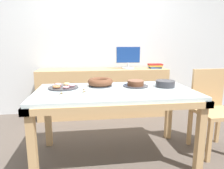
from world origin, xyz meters
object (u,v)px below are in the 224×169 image
plate_stack (165,84)px  cake_chocolate_round (136,84)px  pastry_platter (63,87)px  tealight_near_cakes (61,94)px  tealight_near_front (84,90)px  computer_monitor (128,58)px  tealight_centre (84,92)px  cake_golden_bundt (100,82)px  book_stack (155,66)px  chair (212,106)px

plate_stack → cake_chocolate_round: bearing=167.9°
pastry_platter → plate_stack: 1.11m
cake_chocolate_round → tealight_near_cakes: bearing=-159.2°
tealight_near_front → tealight_near_cakes: size_ratio=1.00×
computer_monitor → tealight_centre: (-0.74, -1.46, -0.23)m
cake_golden_bundt → tealight_centre: 0.38m
book_stack → cake_golden_bundt: bearing=-132.6°
pastry_platter → tealight_centre: 0.36m
cake_golden_bundt → tealight_near_cakes: (-0.39, -0.36, -0.03)m
computer_monitor → pastry_platter: bearing=-129.2°
chair → plate_stack: (-0.57, 0.03, 0.27)m
chair → tealight_centre: size_ratio=23.50×
computer_monitor → tealight_near_front: (-0.74, -1.34, -0.23)m
chair → plate_stack: bearing=177.1°
book_stack → cake_golden_bundt: book_stack is taller
cake_chocolate_round → tealight_near_cakes: (-0.78, -0.30, -0.02)m
pastry_platter → chair: bearing=-3.9°
computer_monitor → pastry_platter: 1.54m
cake_golden_bundt → computer_monitor: bearing=63.7°
book_stack → cake_golden_bundt: 1.54m
computer_monitor → book_stack: computer_monitor is taller
plate_stack → pastry_platter: bearing=175.5°
cake_golden_bundt → pastry_platter: bearing=-173.0°
computer_monitor → tealight_near_front: size_ratio=10.60×
cake_chocolate_round → cake_golden_bundt: size_ratio=0.99×
pastry_platter → tealight_near_front: 0.27m
cake_golden_bundt → tealight_near_cakes: bearing=-137.0°
book_stack → cake_golden_bundt: size_ratio=0.85×
tealight_centre → chair: bearing=6.3°
book_stack → pastry_platter: 1.87m
plate_stack → tealight_near_front: 0.89m
tealight_centre → tealight_near_front: 0.12m
book_stack → cake_chocolate_round: size_ratio=0.86×
computer_monitor → pastry_platter: size_ratio=1.31×
tealight_near_cakes → plate_stack: bearing=11.7°
book_stack → plate_stack: (-0.33, -1.27, -0.06)m
book_stack → pastry_platter: (-1.44, -1.18, -0.08)m
computer_monitor → tealight_near_cakes: size_ratio=10.60×
tealight_near_front → pastry_platter: bearing=144.6°
book_stack → plate_stack: bearing=-104.7°
pastry_platter → tealight_centre: size_ratio=8.10×
tealight_near_front → plate_stack: bearing=4.6°
chair → cake_golden_bundt: bearing=172.6°
tealight_centre → tealight_near_front: size_ratio=1.00×
tealight_centre → tealight_near_front: bearing=90.4°
computer_monitor → cake_chocolate_round: 1.23m
book_stack → tealight_centre: 1.90m
computer_monitor → plate_stack: computer_monitor is taller
cake_chocolate_round → plate_stack: bearing=-12.1°
computer_monitor → book_stack: (0.48, 0.00, -0.15)m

